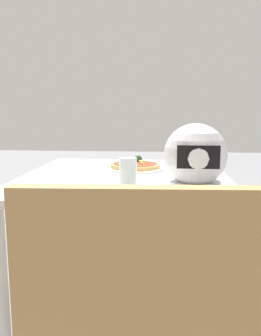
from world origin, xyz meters
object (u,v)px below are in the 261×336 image
Objects in this scene: motorcycle_helmet at (195,156)px; drinking_glass at (128,173)px; dining_table at (126,191)px; pizza at (135,165)px.

motorcycle_helmet is 2.16× the size of drinking_glass.
dining_table is 0.43m from motorcycle_helmet.
motorcycle_helmet reaches higher than drinking_glass.
pizza is 0.48m from motorcycle_helmet.
drinking_glass is (-0.04, 0.27, 0.14)m from dining_table.
drinking_glass is (0.27, 0.04, -0.06)m from motorcycle_helmet.
dining_table is 8.89× the size of drinking_glass.
dining_table is at bearing -36.67° from motorcycle_helmet.
pizza is 0.43m from drinking_glass.
drinking_glass is at bearing 9.02° from motorcycle_helmet.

